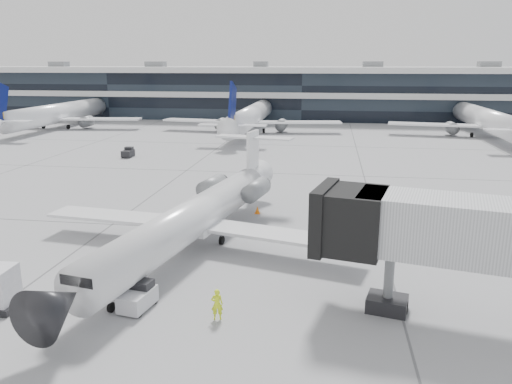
# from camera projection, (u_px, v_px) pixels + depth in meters

# --- Properties ---
(ground) EXTENTS (220.00, 220.00, 0.00)m
(ground) POSITION_uv_depth(u_px,v_px,m) (241.00, 231.00, 36.61)
(ground) COLOR gray
(ground) RESTS_ON ground
(terminal) EXTENTS (170.00, 22.00, 10.00)m
(terminal) POSITION_uv_depth(u_px,v_px,m) (305.00, 95.00, 113.88)
(terminal) COLOR black
(terminal) RESTS_ON ground
(bg_jet_left) EXTENTS (32.00, 40.00, 9.60)m
(bg_jet_left) POSITION_uv_depth(u_px,v_px,m) (62.00, 128.00, 95.76)
(bg_jet_left) COLOR white
(bg_jet_left) RESTS_ON ground
(bg_jet_center) EXTENTS (32.00, 40.00, 9.60)m
(bg_jet_center) POSITION_uv_depth(u_px,v_px,m) (252.00, 131.00, 90.43)
(bg_jet_center) COLOR white
(bg_jet_center) RESTS_ON ground
(bg_jet_right) EXTENTS (32.00, 40.00, 9.60)m
(bg_jet_right) POSITION_uv_depth(u_px,v_px,m) (484.00, 136.00, 84.66)
(bg_jet_right) COLOR white
(bg_jet_right) RESTS_ON ground
(regional_jet) EXTENTS (22.16, 27.63, 6.41)m
(regional_jet) POSITION_uv_depth(u_px,v_px,m) (196.00, 216.00, 32.82)
(regional_jet) COLOR white
(regional_jet) RESTS_ON ground
(ramp_worker) EXTENTS (0.63, 0.47, 1.57)m
(ramp_worker) POSITION_uv_depth(u_px,v_px,m) (217.00, 304.00, 23.75)
(ramp_worker) COLOR #DFFF1A
(ramp_worker) RESTS_ON ground
(baggage_tug) EXTENTS (1.56, 2.25, 1.31)m
(baggage_tug) POSITION_uv_depth(u_px,v_px,m) (138.00, 297.00, 24.91)
(baggage_tug) COLOR silver
(baggage_tug) RESTS_ON ground
(traffic_cone) EXTENTS (0.49, 0.49, 0.63)m
(traffic_cone) POSITION_uv_depth(u_px,v_px,m) (257.00, 210.00, 40.77)
(traffic_cone) COLOR orange
(traffic_cone) RESTS_ON ground
(far_tug) EXTENTS (1.21, 2.02, 1.28)m
(far_tug) POSITION_uv_depth(u_px,v_px,m) (128.00, 153.00, 65.42)
(far_tug) COLOR black
(far_tug) RESTS_ON ground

